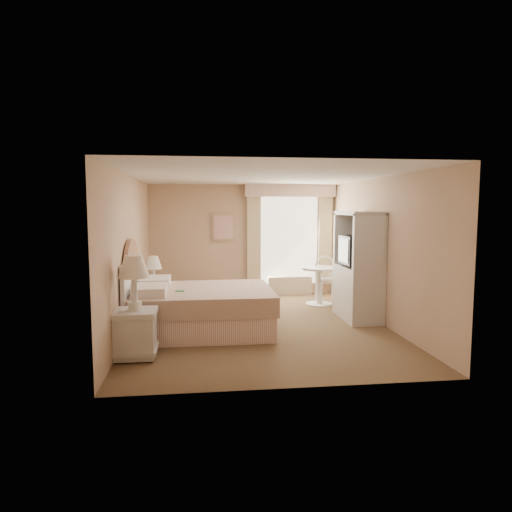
{
  "coord_description": "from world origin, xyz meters",
  "views": [
    {
      "loc": [
        -0.99,
        -7.51,
        1.97
      ],
      "look_at": [
        -0.02,
        0.3,
        1.15
      ],
      "focal_mm": 32.0,
      "sensor_mm": 36.0,
      "label": 1
    }
  ],
  "objects": [
    {
      "name": "window",
      "position": [
        1.05,
        2.65,
        1.34
      ],
      "size": [
        2.05,
        0.22,
        2.51
      ],
      "color": "white",
      "rests_on": "room"
    },
    {
      "name": "framed_art",
      "position": [
        -0.45,
        2.71,
        1.55
      ],
      "size": [
        0.52,
        0.04,
        0.62
      ],
      "color": "tan",
      "rests_on": "room"
    },
    {
      "name": "nightstand_near",
      "position": [
        -1.84,
        -1.49,
        0.51
      ],
      "size": [
        0.55,
        0.55,
        1.34
      ],
      "color": "silver",
      "rests_on": "room"
    },
    {
      "name": "round_table",
      "position": [
        1.43,
        1.46,
        0.52
      ],
      "size": [
        0.73,
        0.73,
        0.78
      ],
      "color": "silver",
      "rests_on": "room"
    },
    {
      "name": "nightstand_far",
      "position": [
        -1.84,
        0.95,
        0.41
      ],
      "size": [
        0.45,
        0.45,
        1.08
      ],
      "color": "silver",
      "rests_on": "room"
    },
    {
      "name": "cafe_chair",
      "position": [
        1.62,
        1.61,
        0.57
      ],
      "size": [
        0.51,
        0.51,
        0.99
      ],
      "rotation": [
        0.0,
        0.0,
        0.07
      ],
      "color": "silver",
      "rests_on": "room"
    },
    {
      "name": "armoire",
      "position": [
        1.81,
        0.23,
        0.79
      ],
      "size": [
        0.58,
        1.15,
        1.92
      ],
      "color": "silver",
      "rests_on": "room"
    },
    {
      "name": "bed",
      "position": [
        -1.11,
        -0.24,
        0.39
      ],
      "size": [
        2.31,
        1.82,
        1.61
      ],
      "color": "tan",
      "rests_on": "room"
    },
    {
      "name": "room",
      "position": [
        0.0,
        0.0,
        1.25
      ],
      "size": [
        4.21,
        5.51,
        2.51
      ],
      "color": "brown",
      "rests_on": "ground"
    }
  ]
}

